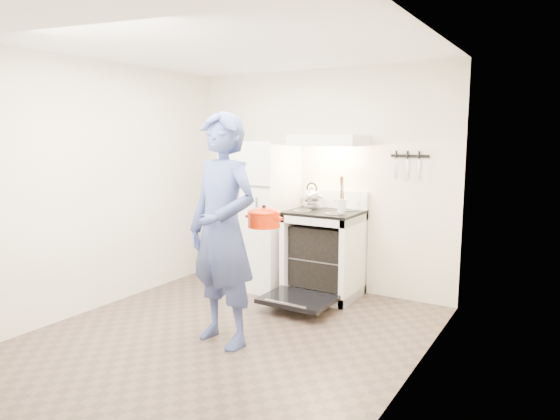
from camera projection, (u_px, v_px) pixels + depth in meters
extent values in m
plane|color=brown|center=(227.00, 336.00, 4.41)|extent=(3.60, 3.60, 0.00)
cube|color=beige|center=(319.00, 180.00, 5.75)|extent=(3.20, 0.02, 2.50)
cube|color=white|center=(261.00, 214.00, 5.81)|extent=(0.70, 0.70, 1.70)
cube|color=white|center=(324.00, 255.00, 5.48)|extent=(0.76, 0.65, 0.92)
cube|color=black|center=(325.00, 212.00, 5.41)|extent=(0.76, 0.65, 0.03)
cube|color=white|center=(336.00, 199.00, 5.63)|extent=(0.76, 0.07, 0.20)
cube|color=black|center=(298.00, 299.00, 5.02)|extent=(0.70, 0.54, 0.04)
cube|color=slate|center=(324.00, 257.00, 5.48)|extent=(0.60, 0.52, 0.01)
cube|color=white|center=(329.00, 140.00, 5.36)|extent=(0.76, 0.50, 0.12)
cube|color=black|center=(410.00, 156.00, 5.16)|extent=(0.40, 0.02, 0.03)
cylinder|color=#906E52|center=(320.00, 254.00, 5.54)|extent=(0.36, 0.36, 0.02)
cylinder|color=silver|center=(342.00, 205.00, 5.15)|extent=(0.10, 0.10, 0.13)
imported|color=navy|center=(223.00, 230.00, 4.16)|extent=(0.78, 0.58, 1.95)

